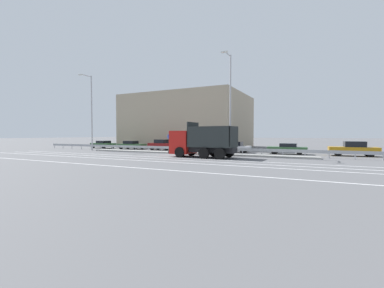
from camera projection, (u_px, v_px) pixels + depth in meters
The scene contains 19 objects.
ground_plane at pixel (180, 155), 28.63m from camera, with size 320.00×320.00×0.00m, color #565659.
lane_strip_0 at pixel (196, 159), 24.07m from camera, with size 51.33×0.16×0.01m, color silver.
lane_strip_1 at pixel (187, 161), 22.45m from camera, with size 51.33×0.16×0.01m, color silver.
lane_strip_2 at pixel (177, 163), 20.88m from camera, with size 51.33×0.16×0.01m, color silver.
lane_strip_3 at pixel (146, 168), 17.22m from camera, with size 51.33×0.16×0.01m, color silver.
median_island at pixel (187, 153), 30.12m from camera, with size 28.23×1.10×0.18m, color gray.
median_guardrail at pixel (191, 149), 31.14m from camera, with size 51.33×0.09×0.78m.
dump_truck at pixel (195, 144), 26.07m from camera, with size 6.78×2.90×3.54m.
median_road_sign at pixel (170, 143), 31.13m from camera, with size 0.72×0.16×2.41m.
street_lamp_0 at pixel (91, 110), 36.47m from camera, with size 0.70×2.02×10.64m.
street_lamp_1 at pixel (230, 101), 27.50m from camera, with size 0.70×2.13×10.82m.
parked_car_0 at pixel (103, 144), 42.95m from camera, with size 4.40×2.29×1.25m.
parked_car_1 at pixel (131, 145), 40.18m from camera, with size 4.51×1.98×1.30m.
parked_car_2 at pixel (162, 145), 37.63m from camera, with size 3.99×1.92×1.56m.
parked_car_3 at pixel (197, 146), 34.92m from camera, with size 3.84×1.87×1.56m.
parked_car_4 at pixel (235, 147), 32.57m from camera, with size 4.05×2.15×1.39m.
parked_car_5 at pixel (287, 148), 29.81m from camera, with size 4.41×1.85×1.27m.
parked_car_6 at pixel (353, 149), 27.10m from camera, with size 4.72×2.07×1.57m.
background_building_0 at pixel (189, 122), 47.32m from camera, with size 20.39×15.75×9.25m, color tan.
Camera 1 is at (13.94, -24.96, 2.29)m, focal length 24.00 mm.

